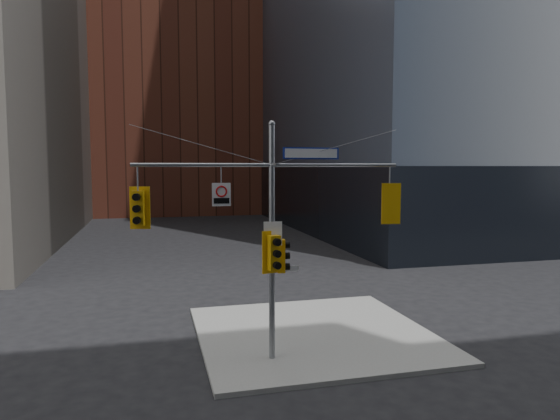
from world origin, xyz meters
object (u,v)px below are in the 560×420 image
traffic_light_west_arm (138,208)px  traffic_light_east_arm (389,203)px  traffic_light_pole_side (282,256)px  traffic_light_pole_front (274,253)px  signal_assembly (272,218)px  street_sign_blade (311,153)px  regulatory_sign_arm (221,194)px

traffic_light_west_arm → traffic_light_east_arm: size_ratio=0.94×
traffic_light_pole_side → traffic_light_west_arm: bearing=97.5°
traffic_light_west_arm → traffic_light_pole_front: 4.06m
signal_assembly → traffic_light_east_arm: size_ratio=6.26×
traffic_light_pole_front → street_sign_blade: 3.18m
signal_assembly → street_sign_blade: size_ratio=4.45×
signal_assembly → traffic_light_east_arm: signal_assembly is taller
traffic_light_east_arm → traffic_light_pole_front: bearing=12.2°
street_sign_blade → traffic_light_east_arm: bearing=-5.1°
signal_assembly → traffic_light_east_arm: (3.81, 0.00, 0.38)m
traffic_light_east_arm → traffic_light_pole_front: size_ratio=1.01×
traffic_light_west_arm → regulatory_sign_arm: (2.31, -0.03, 0.37)m
traffic_light_west_arm → traffic_light_east_arm: (7.62, -0.01, 0.00)m
traffic_light_west_arm → traffic_light_east_arm: traffic_light_east_arm is taller
signal_assembly → traffic_light_pole_front: (-0.00, -0.27, -0.99)m
signal_assembly → traffic_light_pole_side: size_ratio=8.08×
street_sign_blade → regulatory_sign_arm: street_sign_blade is taller
traffic_light_pole_side → regulatory_sign_arm: size_ratio=1.48×
traffic_light_pole_front → street_sign_blade: bearing=0.2°
traffic_light_west_arm → street_sign_blade: (5.03, -0.01, 1.55)m
traffic_light_pole_side → traffic_light_pole_front: size_ratio=0.78×
traffic_light_pole_front → regulatory_sign_arm: 2.31m
traffic_light_west_arm → traffic_light_pole_side: bearing=13.7°
traffic_light_east_arm → traffic_light_pole_side: (-3.49, 0.00, -1.52)m
signal_assembly → regulatory_sign_arm: bearing=-179.2°
traffic_light_west_arm → traffic_light_pole_side: 4.40m
regulatory_sign_arm → traffic_light_pole_front: bearing=-6.7°
traffic_light_pole_side → street_sign_blade: (0.90, 0.00, 3.07)m
signal_assembly → regulatory_sign_arm: (-1.50, -0.02, 0.75)m
street_sign_blade → traffic_light_pole_front: bearing=-172.5°
traffic_light_west_arm → street_sign_blade: bearing=13.8°
regulatory_sign_arm → street_sign_blade: bearing=3.1°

